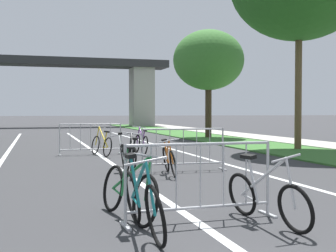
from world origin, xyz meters
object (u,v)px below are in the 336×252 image
tree_right_oak_mid (209,60)px  crowd_barrier_nearest (200,182)px  bicycle_white_1 (123,155)px  crowd_barrier_second (183,150)px  bicycle_orange_5 (169,160)px  crowd_barrier_third (91,139)px  bicycle_black_2 (131,159)px  bicycle_purple_3 (141,144)px  bicycle_yellow_0 (102,145)px  bicycle_silver_6 (266,198)px  bicycle_green_7 (128,191)px  bicycle_teal_4 (142,202)px

tree_right_oak_mid → crowd_barrier_nearest: 19.18m
bicycle_white_1 → tree_right_oak_mid: bearing=67.8°
crowd_barrier_second → bicycle_orange_5: bearing=-134.3°
crowd_barrier_third → bicycle_black_2: bearing=-87.1°
tree_right_oak_mid → crowd_barrier_nearest: size_ratio=2.77×
tree_right_oak_mid → crowd_barrier_second: tree_right_oak_mid is taller
crowd_barrier_nearest → bicycle_purple_3: 9.40m
crowd_barrier_nearest → crowd_barrier_second: size_ratio=1.00×
bicycle_yellow_0 → bicycle_silver_6: size_ratio=0.99×
bicycle_white_1 → bicycle_silver_6: bicycle_silver_6 is taller
bicycle_white_1 → bicycle_purple_3: bearing=78.8°
bicycle_silver_6 → bicycle_green_7: (-1.64, 0.81, 0.03)m
crowd_barrier_third → bicycle_silver_6: bearing=-84.0°
crowd_barrier_third → bicycle_green_7: bearing=-93.5°
bicycle_green_7 → tree_right_oak_mid: bearing=-127.3°
crowd_barrier_nearest → crowd_barrier_second: 5.08m
bicycle_black_2 → bicycle_green_7: 4.06m
bicycle_black_2 → bicycle_silver_6: 4.85m
crowd_barrier_second → bicycle_teal_4: bearing=-113.0°
bicycle_green_7 → bicycle_orange_5: bearing=-126.3°
crowd_barrier_third → bicycle_green_7: 9.42m
tree_right_oak_mid → crowd_barrier_third: (-7.29, -7.70, -3.73)m
bicycle_green_7 → bicycle_white_1: bearing=-112.3°
bicycle_yellow_0 → bicycle_black_2: bearing=-104.3°
bicycle_purple_3 → bicycle_yellow_0: bearing=179.2°
crowd_barrier_second → bicycle_teal_4: (-2.28, -5.35, -0.13)m
bicycle_orange_5 → bicycle_silver_6: size_ratio=0.95×
crowd_barrier_nearest → bicycle_orange_5: size_ratio=1.33×
tree_right_oak_mid → bicycle_purple_3: (-5.65, -8.18, -3.88)m
crowd_barrier_nearest → crowd_barrier_third: (-0.33, 9.78, 0.00)m
bicycle_teal_4 → bicycle_silver_6: (1.64, 0.03, -0.04)m
bicycle_green_7 → bicycle_yellow_0: bearing=-108.2°
bicycle_black_2 → bicycle_white_1: bearing=94.1°
bicycle_teal_4 → bicycle_green_7: bicycle_green_7 is taller
tree_right_oak_mid → bicycle_green_7: tree_right_oak_mid is taller
bicycle_silver_6 → bicycle_yellow_0: bearing=-95.5°
crowd_barrier_third → bicycle_purple_3: size_ratio=1.30×
tree_right_oak_mid → bicycle_silver_6: tree_right_oak_mid is taller
crowd_barrier_third → bicycle_silver_6: (1.07, -10.22, -0.17)m
bicycle_purple_3 → bicycle_green_7: bearing=-106.7°
bicycle_white_1 → bicycle_purple_3: size_ratio=1.01×
bicycle_orange_5 → bicycle_teal_4: bearing=76.8°
tree_right_oak_mid → bicycle_teal_4: size_ratio=3.29×
bicycle_black_2 → bicycle_orange_5: 0.89m
bicycle_yellow_0 → bicycle_black_2: size_ratio=0.95×
tree_right_oak_mid → bicycle_yellow_0: bearing=-130.3°
tree_right_oak_mid → bicycle_white_1: (-6.98, -12.00, -3.88)m
crowd_barrier_third → bicycle_purple_3: (1.63, -0.48, -0.15)m
bicycle_purple_3 → bicycle_teal_4: (-2.21, -9.77, 0.02)m
bicycle_black_2 → bicycle_green_7: size_ratio=1.01×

